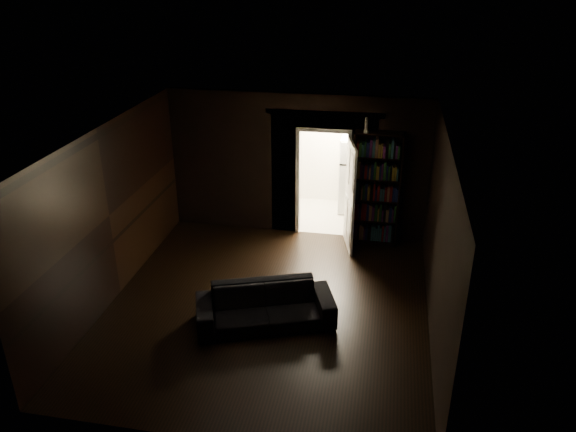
# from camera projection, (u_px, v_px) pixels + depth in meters

# --- Properties ---
(ground) EXTENTS (5.50, 5.50, 0.00)m
(ground) POSITION_uv_depth(u_px,v_px,m) (267.00, 307.00, 8.91)
(ground) COLOR black
(ground) RESTS_ON ground
(room_walls) EXTENTS (5.02, 5.61, 2.84)m
(room_walls) POSITION_uv_depth(u_px,v_px,m) (279.00, 184.00, 9.15)
(room_walls) COLOR black
(room_walls) RESTS_ON ground
(kitchen_alcove) EXTENTS (2.20, 1.80, 2.60)m
(kitchen_alcove) POSITION_uv_depth(u_px,v_px,m) (329.00, 158.00, 11.76)
(kitchen_alcove) COLOR #BBB6A3
(kitchen_alcove) RESTS_ON ground
(sofa) EXTENTS (2.23, 1.52, 0.79)m
(sofa) POSITION_uv_depth(u_px,v_px,m) (265.00, 301.00, 8.37)
(sofa) COLOR black
(sofa) RESTS_ON ground
(bookshelf) EXTENTS (0.95, 0.57, 2.20)m
(bookshelf) POSITION_uv_depth(u_px,v_px,m) (376.00, 189.00, 10.50)
(bookshelf) COLOR black
(bookshelf) RESTS_ON ground
(refrigerator) EXTENTS (0.88, 0.83, 1.65)m
(refrigerator) POSITION_uv_depth(u_px,v_px,m) (358.00, 174.00, 11.97)
(refrigerator) COLOR white
(refrigerator) RESTS_ON ground
(door) EXTENTS (0.25, 0.84, 2.05)m
(door) POSITION_uv_depth(u_px,v_px,m) (350.00, 197.00, 10.36)
(door) COLOR white
(door) RESTS_ON ground
(figurine) EXTENTS (0.12, 0.12, 0.28)m
(figurine) POSITION_uv_depth(u_px,v_px,m) (366.00, 125.00, 9.95)
(figurine) COLOR white
(figurine) RESTS_ON bookshelf
(bottles) EXTENTS (0.72, 0.18, 0.29)m
(bottles) POSITION_uv_depth(u_px,v_px,m) (364.00, 132.00, 11.48)
(bottles) COLOR black
(bottles) RESTS_ON refrigerator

